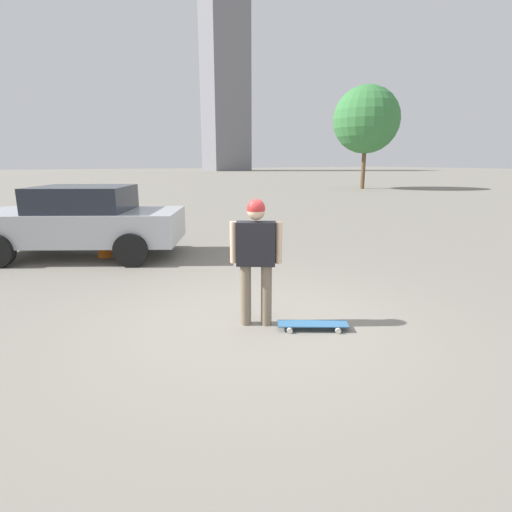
% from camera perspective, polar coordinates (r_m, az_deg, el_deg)
% --- Properties ---
extents(ground_plane, '(220.00, 220.00, 0.00)m').
position_cam_1_polar(ground_plane, '(5.15, -0.00, -9.69)').
color(ground_plane, gray).
extents(person, '(0.56, 0.41, 1.58)m').
position_cam_1_polar(person, '(4.85, -0.00, 0.65)').
color(person, '#7A6B56').
rests_on(person, ground_plane).
extents(skateboard, '(0.86, 0.60, 0.08)m').
position_cam_1_polar(skateboard, '(5.02, 8.10, -9.64)').
color(skateboard, '#336693').
rests_on(skateboard, ground_plane).
extents(car_parked_near, '(4.55, 3.49, 1.51)m').
position_cam_1_polar(car_parked_near, '(9.32, -23.63, 4.65)').
color(car_parked_near, '#ADB2B7').
rests_on(car_parked_near, ground_plane).
extents(building_block_distant, '(8.06, 8.25, 34.51)m').
position_cam_1_polar(building_block_distant, '(89.85, -4.44, 23.15)').
color(building_block_distant, slate).
rests_on(building_block_distant, ground_plane).
extents(tree_distant, '(4.76, 4.76, 7.30)m').
position_cam_1_polar(tree_distant, '(31.36, 15.47, 18.25)').
color(tree_distant, brown).
rests_on(tree_distant, ground_plane).
extents(traffic_cone, '(0.32, 0.32, 0.63)m').
position_cam_1_polar(traffic_cone, '(9.18, -20.90, 1.82)').
color(traffic_cone, orange).
rests_on(traffic_cone, ground_plane).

